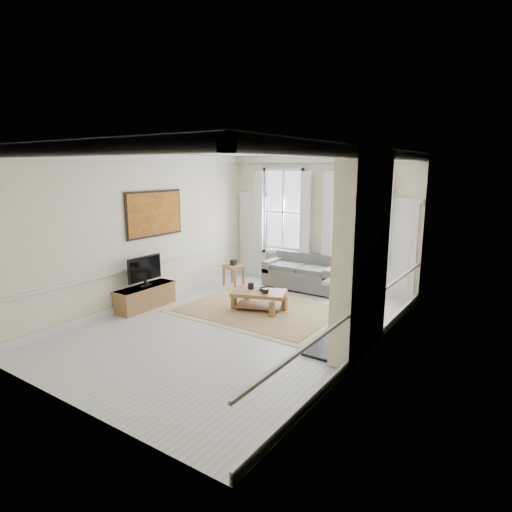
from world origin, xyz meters
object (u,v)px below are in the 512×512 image
Objects in this scene: coffee_table at (259,295)px; tv_stand at (146,297)px; side_table at (234,269)px; sofa at (304,275)px.

tv_stand is at bearing -170.21° from coffee_table.
side_table is at bearing 121.60° from coffee_table.
sofa is 1.37× the size of tv_stand.
side_table reaches higher than coffee_table.
tv_stand is (-2.18, -3.40, -0.11)m from sofa.
tv_stand reaches higher than coffee_table.
sofa is at bearing 25.83° from side_table.
coffee_table is at bearing -37.87° from side_table.
sofa is at bearing 69.71° from coffee_table.
side_table is (-1.67, -0.81, 0.08)m from sofa.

